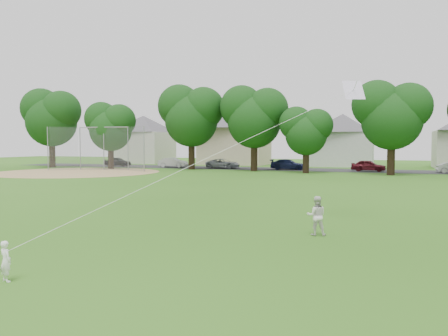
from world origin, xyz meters
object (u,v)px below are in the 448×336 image
at_px(toddler, 6,261).
at_px(kite, 227,149).
at_px(older_boy, 316,216).
at_px(baseball_backstop, 102,149).

bearing_deg(toddler, kite, -105.89).
xyz_separation_m(toddler, kite, (3.30, 5.25, 2.46)).
distance_m(older_boy, baseball_backstop, 41.01).
xyz_separation_m(toddler, baseball_backstop, (-23.79, 35.89, 2.09)).
xyz_separation_m(toddler, older_boy, (5.70, 7.44, 0.20)).
xyz_separation_m(older_boy, baseball_backstop, (-29.49, 28.44, 1.89)).
bearing_deg(older_boy, kite, 30.40).
bearing_deg(older_boy, toddler, 40.46).
relative_size(toddler, kite, 0.07).
bearing_deg(toddler, older_boy, -111.15).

